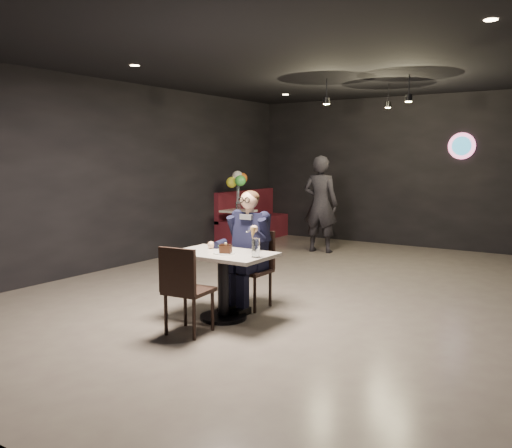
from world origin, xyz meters
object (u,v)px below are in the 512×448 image
Objects in this scene: side_table at (238,230)px; passerby at (321,204)px; seated_man at (251,248)px; booth_bench at (253,215)px; sundae_glass at (256,248)px; main_table at (223,286)px; chair_far at (251,270)px; chair_near at (189,289)px; balloon_vase at (238,206)px.

passerby is (1.60, 0.42, 0.57)m from side_table.
booth_bench is (-2.92, 4.50, -0.18)m from seated_man.
main_table is at bearing 175.29° from sundae_glass.
chair_far is (0.00, 0.55, 0.09)m from main_table.
main_table is at bearing -90.00° from chair_far.
sundae_glass is 6.11m from booth_bench.
booth_bench is at bearing -23.02° from passerby.
chair_near reaches higher than balloon_vase.
chair_far is at bearing 90.00° from main_table.
main_table is 0.65m from seated_man.
side_table is 0.48m from balloon_vase.
booth_bench is at bearing 106.70° from side_table.
booth_bench is at bearing 123.57° from sundae_glass.
booth_bench reaches higher than side_table.
sundae_glass is 1.25× the size of balloon_vase.
chair_far is at bearing -53.19° from side_table.
chair_near is (0.00, -1.13, 0.00)m from chair_far.
booth_bench reaches higher than chair_near.
seated_man reaches higher than main_table.
booth_bench is at bearing 122.97° from seated_man.
passerby is (1.90, -0.58, 0.37)m from booth_bench.
sundae_glass is at bearing -56.43° from booth_bench.
passerby reaches higher than booth_bench.
chair_far reaches higher than main_table.
main_table is at bearing -90.00° from seated_man.
passerby is at bearing -17.10° from booth_bench.
main_table is 6.91× the size of balloon_vase.
passerby reaches higher than sundae_glass.
booth_bench is 1.08m from balloon_vase.
chair_near reaches higher than main_table.
booth_bench is (-2.92, 4.50, 0.08)m from chair_far.
balloon_vase is (0.30, -1.00, 0.29)m from booth_bench.
chair_far is at bearing 98.67° from passerby.
balloon_vase is at bearing 126.81° from chair_far.
chair_far is at bearing 84.30° from chair_near.
booth_bench is 13.51× the size of balloon_vase.
chair_far is 5.36m from booth_bench.
seated_man reaches higher than chair_near.
seated_man is 4.37m from balloon_vase.
balloon_vase reaches higher than side_table.
passerby is (-1.02, 3.91, 0.19)m from seated_man.
seated_man is at bearing 0.00° from chair_far.
main_table is at bearing -59.98° from booth_bench.
main_table is 4.61m from passerby.
chair_near is at bearing 95.50° from passerby.
main_table is at bearing 96.94° from passerby.
balloon_vase is (0.00, 0.00, 0.48)m from side_table.
side_table is at bearing 122.89° from main_table.
chair_far is at bearing 127.89° from sundae_glass.
chair_far is at bearing -53.19° from balloon_vase.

